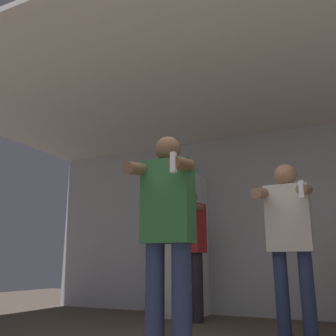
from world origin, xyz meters
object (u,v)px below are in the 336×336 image
(person_man_side, at_px, (290,232))
(person_spectator_back, at_px, (189,243))
(person_woman_foreground, at_px, (168,229))
(refrigerator, at_px, (180,243))

(person_man_side, height_order, person_spectator_back, person_spectator_back)
(person_woman_foreground, distance_m, person_man_side, 1.21)
(refrigerator, relative_size, person_spectator_back, 1.18)
(refrigerator, bearing_deg, person_woman_foreground, -68.31)
(person_man_side, bearing_deg, person_spectator_back, 142.79)
(refrigerator, height_order, person_woman_foreground, refrigerator)
(person_spectator_back, bearing_deg, refrigerator, 125.93)
(person_man_side, distance_m, person_spectator_back, 1.75)
(person_woman_foreground, bearing_deg, person_man_side, 52.72)
(person_man_side, bearing_deg, refrigerator, 138.80)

